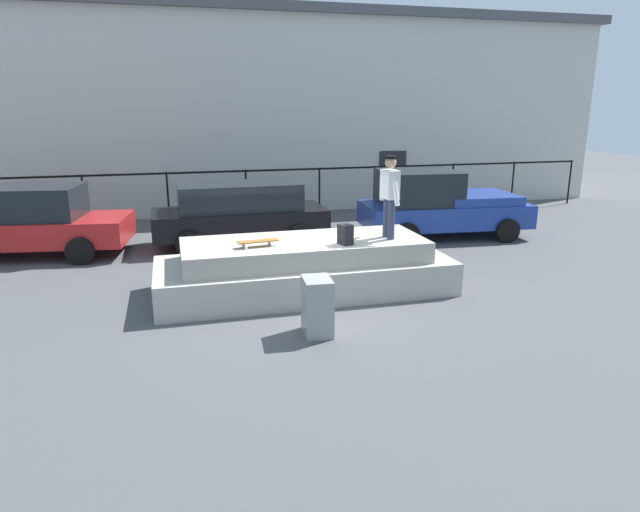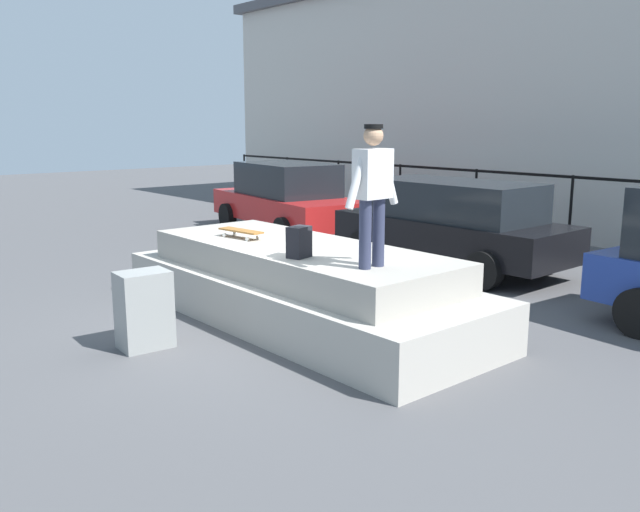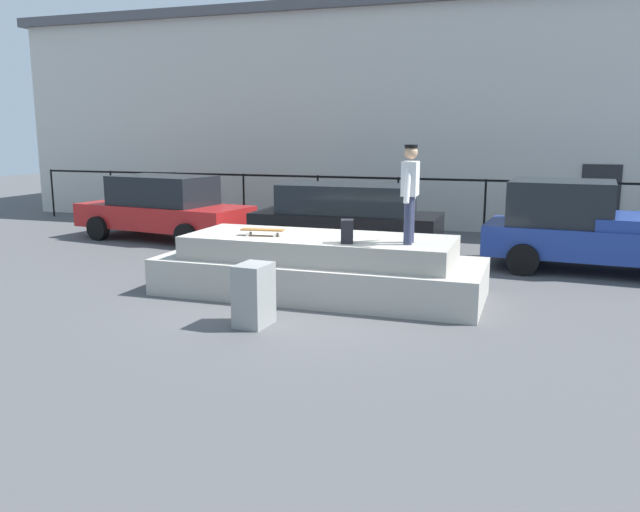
# 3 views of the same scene
# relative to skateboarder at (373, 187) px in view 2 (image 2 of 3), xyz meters

# --- Properties ---
(ground_plane) EXTENTS (60.00, 60.00, 0.00)m
(ground_plane) POSITION_rel_skateboarder_xyz_m (-1.78, -0.23, -1.96)
(ground_plane) COLOR #4C4C4F
(concrete_ledge) EXTENTS (5.73, 2.18, 1.04)m
(concrete_ledge) POSITION_rel_skateboarder_xyz_m (-1.64, 0.25, -1.49)
(concrete_ledge) COLOR #ADA89E
(concrete_ledge) RESTS_ON ground_plane
(skateboarder) EXTENTS (0.26, 0.83, 1.60)m
(skateboarder) POSITION_rel_skateboarder_xyz_m (0.00, 0.00, 0.00)
(skateboarder) COLOR #2D334C
(skateboarder) RESTS_ON concrete_ledge
(skateboard) EXTENTS (0.78, 0.30, 0.12)m
(skateboard) POSITION_rel_skateboarder_xyz_m (-2.59, -0.04, -0.82)
(skateboard) COLOR brown
(skateboard) RESTS_ON concrete_ledge
(backpack) EXTENTS (0.27, 0.32, 0.38)m
(backpack) POSITION_rel_skateboarder_xyz_m (-0.97, -0.27, -0.73)
(backpack) COLOR black
(backpack) RESTS_ON concrete_ledge
(car_red_sedan_near) EXTENTS (4.99, 2.58, 1.71)m
(car_red_sedan_near) POSITION_rel_skateboarder_xyz_m (-7.53, 4.61, -1.10)
(car_red_sedan_near) COLOR #B21E1E
(car_red_sedan_near) RESTS_ON ground_plane
(car_black_hatchback_mid) EXTENTS (4.47, 2.05, 1.62)m
(car_black_hatchback_mid) POSITION_rel_skateboarder_xyz_m (-2.38, 4.45, -1.09)
(car_black_hatchback_mid) COLOR black
(car_black_hatchback_mid) RESTS_ON ground_plane
(utility_box) EXTENTS (0.48, 0.63, 0.93)m
(utility_box) POSITION_rel_skateboarder_xyz_m (-1.94, -1.88, -1.50)
(utility_box) COLOR gray
(utility_box) RESTS_ON ground_plane
(fence_row) EXTENTS (24.06, 0.06, 1.61)m
(fence_row) POSITION_rel_skateboarder_xyz_m (-1.78, 7.60, -0.80)
(fence_row) COLOR black
(fence_row) RESTS_ON ground_plane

